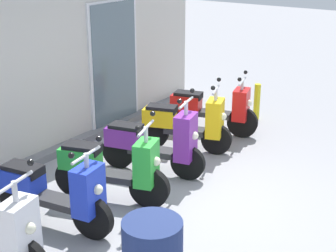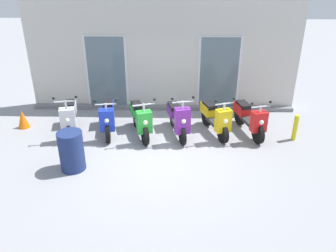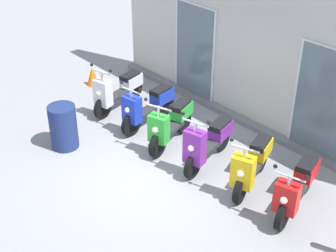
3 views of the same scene
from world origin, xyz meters
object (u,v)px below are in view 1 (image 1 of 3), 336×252
curb_bollard (257,102)px  scooter_yellow (186,123)px  scooter_green (112,168)px  scooter_red (212,109)px  scooter_purple (155,142)px  scooter_blue (54,192)px

curb_bollard → scooter_yellow: bearing=172.4°
scooter_green → scooter_red: (2.92, 0.20, -0.02)m
scooter_purple → scooter_yellow: (1.00, 0.10, -0.02)m
scooter_red → curb_bollard: scooter_red is taller
scooter_blue → scooter_yellow: scooter_yellow is taller
scooter_green → scooter_purple: 1.00m
scooter_red → scooter_yellow: bearing=-176.3°
scooter_blue → scooter_yellow: size_ratio=1.09×
scooter_yellow → scooter_blue: bearing=179.9°
scooter_blue → scooter_purple: 1.89m
scooter_green → scooter_red: 2.93m
curb_bollard → scooter_purple: bearing=176.7°
scooter_yellow → scooter_green: bearing=-176.0°
scooter_yellow → scooter_red: scooter_yellow is taller
scooter_blue → scooter_green: bearing=-9.1°
scooter_blue → scooter_green: size_ratio=1.05×
scooter_blue → scooter_yellow: (2.89, -0.00, -0.00)m
scooter_blue → scooter_purple: (1.89, -0.10, 0.02)m
scooter_yellow → scooter_purple: bearing=-174.4°
scooter_yellow → curb_bollard: bearing=-7.6°
scooter_purple → scooter_red: bearing=4.7°
scooter_green → scooter_yellow: scooter_green is taller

